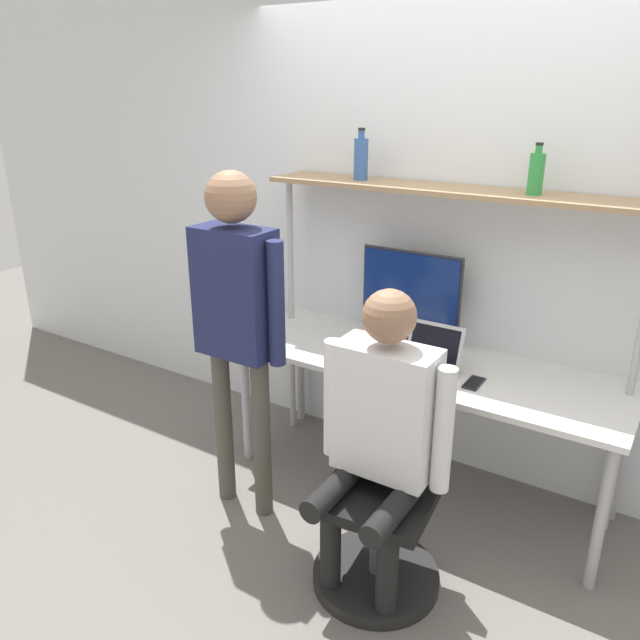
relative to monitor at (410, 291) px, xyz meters
The scene contains 12 objects.
ground_plane 1.20m from the monitor, 71.97° to the right, with size 12.00×12.00×0.00m, color slate.
wall_back 0.39m from the monitor, 41.18° to the left, with size 8.00×0.06×2.70m.
desk 0.46m from the monitor, 48.38° to the right, with size 2.04×0.68×0.75m.
shelf_unit 0.43m from the monitor, 11.26° to the right, with size 1.94×0.32×1.61m.
monitor is the anchor object (origin of this frame).
laptop 0.47m from the monitor, 50.15° to the right, with size 0.28×0.24×0.24m.
cell_phone 0.65m from the monitor, 32.97° to the right, with size 0.07×0.15×0.01m.
office_chair 1.24m from the monitor, 70.40° to the right, with size 0.56×0.56×0.93m.
person_seated 1.06m from the monitor, 71.05° to the right, with size 0.58×0.47×1.36m.
person_standing 0.99m from the monitor, 121.09° to the right, with size 0.55×0.23×1.74m.
bottle_green 0.90m from the monitor, ahead, with size 0.07×0.07×0.23m.
bottle_blue 0.75m from the monitor, behind, with size 0.08×0.08×0.26m.
Camera 1 is at (1.13, -2.39, 2.07)m, focal length 35.00 mm.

